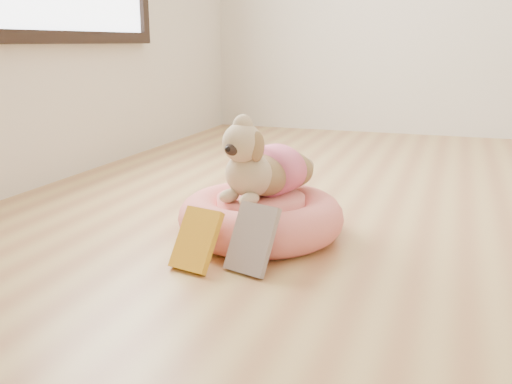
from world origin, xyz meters
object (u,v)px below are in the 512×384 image
(pet_bed, at_px, (261,217))
(book_white, at_px, (252,239))
(book_yellow, at_px, (196,240))
(dog, at_px, (263,153))

(pet_bed, height_order, book_white, book_white)
(book_yellow, height_order, book_white, book_white)
(dog, relative_size, book_white, 1.92)
(pet_bed, distance_m, book_white, 0.30)
(book_white, bearing_deg, dog, 120.21)
(dog, distance_m, book_white, 0.36)
(book_yellow, bearing_deg, book_white, 24.88)
(book_yellow, relative_size, book_white, 0.92)
(pet_bed, distance_m, dog, 0.22)
(pet_bed, height_order, book_yellow, book_yellow)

